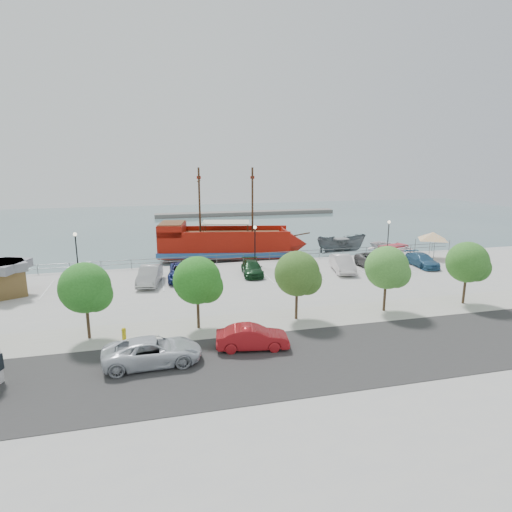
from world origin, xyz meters
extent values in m
plane|color=#46666B|center=(0.00, 0.00, -1.00)|extent=(160.00, 160.00, 0.00)
cube|color=#A1A1A1|center=(0.00, -21.00, -0.60)|extent=(100.00, 58.00, 1.20)
cube|color=#2D2C2C|center=(0.00, -16.00, 0.01)|extent=(100.00, 8.00, 0.04)
cube|color=#9D9A8D|center=(0.00, -10.00, 0.01)|extent=(100.00, 4.00, 0.05)
cylinder|color=#5A5F62|center=(0.00, 7.80, 0.95)|extent=(50.00, 0.06, 0.06)
cylinder|color=#5A5F62|center=(0.00, 7.80, 0.55)|extent=(50.00, 0.06, 0.06)
cube|color=#66605B|center=(10.00, 55.00, -0.60)|extent=(40.00, 3.00, 0.80)
cube|color=#991207|center=(-2.04, 13.95, 0.87)|extent=(16.45, 8.00, 2.56)
cube|color=#265492|center=(-2.04, 13.95, 0.04)|extent=(16.80, 8.35, 0.59)
cone|color=#991207|center=(6.47, 12.21, 0.87)|extent=(4.04, 5.27, 4.74)
cube|color=#991207|center=(-8.32, 15.24, 2.85)|extent=(3.89, 5.43, 1.38)
cube|color=#593218|center=(-8.32, 15.24, 3.59)|extent=(3.62, 5.00, 0.12)
cube|color=#593218|center=(-1.56, 13.85, 2.21)|extent=(13.44, 6.83, 0.15)
cube|color=#991207|center=(-1.56, 16.27, 2.50)|extent=(15.50, 3.36, 0.69)
cube|color=#991207|center=(-2.51, 11.63, 2.50)|extent=(15.50, 3.36, 0.69)
cylinder|color=#382111|center=(1.34, 13.26, 6.20)|extent=(0.28, 0.28, 8.09)
cylinder|color=#382111|center=(-4.94, 14.54, 6.20)|extent=(0.28, 0.28, 8.09)
cylinder|color=#382111|center=(1.34, 13.26, 8.67)|extent=(0.73, 2.93, 0.14)
cylinder|color=#382111|center=(-4.94, 14.54, 8.67)|extent=(0.73, 2.93, 0.14)
cube|color=beige|center=(-1.85, 13.91, 3.64)|extent=(6.36, 4.82, 0.12)
cylinder|color=#382111|center=(7.14, 12.07, 2.06)|extent=(2.44, 0.65, 0.58)
imported|color=#4E555A|center=(12.88, 12.34, 0.23)|extent=(6.64, 3.25, 2.46)
imported|color=white|center=(19.75, 11.28, -0.32)|extent=(6.33, 7.58, 1.35)
cube|color=slate|center=(-12.94, 9.20, -0.80)|extent=(7.45, 4.17, 0.41)
cube|color=gray|center=(7.75, 9.20, -0.79)|extent=(7.45, 2.15, 0.43)
cube|color=gray|center=(15.10, 9.20, -0.80)|extent=(7.13, 4.46, 0.39)
cube|color=brown|center=(-23.13, 1.07, 1.15)|extent=(4.14, 4.14, 2.29)
cube|color=slate|center=(-23.13, 1.07, 2.55)|extent=(4.69, 4.69, 0.73)
cylinder|color=slate|center=(19.01, 5.51, 1.10)|extent=(0.09, 0.09, 2.20)
cylinder|color=slate|center=(21.50, 6.23, 1.10)|extent=(0.09, 0.09, 2.20)
cylinder|color=slate|center=(19.73, 3.02, 1.10)|extent=(0.09, 0.09, 2.20)
cylinder|color=slate|center=(22.22, 3.74, 1.10)|extent=(0.09, 0.09, 2.20)
pyramid|color=silver|center=(20.61, 4.62, 3.05)|extent=(5.20, 5.20, 0.90)
imported|color=silver|center=(-11.07, -14.56, 0.76)|extent=(5.54, 2.72, 1.51)
imported|color=#A2161B|center=(-5.19, -13.99, 0.72)|extent=(4.57, 2.18, 1.45)
cylinder|color=gold|center=(-12.81, -10.80, 0.33)|extent=(0.27, 0.27, 0.67)
sphere|color=gold|center=(-12.81, -10.80, 0.69)|extent=(0.29, 0.29, 0.29)
cylinder|color=black|center=(-18.00, 6.50, 2.00)|extent=(0.12, 0.12, 4.00)
sphere|color=#FFF2CC|center=(-18.00, 6.50, 4.10)|extent=(0.36, 0.36, 0.36)
cylinder|color=black|center=(0.00, 6.50, 2.00)|extent=(0.12, 0.12, 4.00)
sphere|color=#FFF2CC|center=(0.00, 6.50, 4.10)|extent=(0.36, 0.36, 0.36)
cylinder|color=black|center=(16.00, 6.50, 2.00)|extent=(0.12, 0.12, 4.00)
sphere|color=#FFF2CC|center=(16.00, 6.50, 4.10)|extent=(0.36, 0.36, 0.36)
cylinder|color=#473321|center=(-15.00, -10.00, 1.10)|extent=(0.20, 0.20, 2.20)
sphere|color=#23631D|center=(-15.00, -10.00, 3.40)|extent=(3.20, 3.20, 3.20)
sphere|color=#23631D|center=(-14.40, -10.30, 3.00)|extent=(2.20, 2.20, 2.20)
cylinder|color=#473321|center=(-8.00, -10.00, 1.10)|extent=(0.20, 0.20, 2.20)
sphere|color=#21641A|center=(-8.00, -10.00, 3.40)|extent=(3.20, 3.20, 3.20)
sphere|color=#21641A|center=(-7.40, -10.30, 3.00)|extent=(2.20, 2.20, 2.20)
cylinder|color=#473321|center=(-1.00, -10.00, 1.10)|extent=(0.20, 0.20, 2.20)
sphere|color=#34591F|center=(-1.00, -10.00, 3.40)|extent=(3.20, 3.20, 3.20)
sphere|color=#34591F|center=(-0.40, -10.30, 3.00)|extent=(2.20, 2.20, 2.20)
cylinder|color=#473321|center=(6.00, -10.00, 1.10)|extent=(0.20, 0.20, 2.20)
sphere|color=#3C772C|center=(6.00, -10.00, 3.40)|extent=(3.20, 3.20, 3.20)
sphere|color=#3C772C|center=(6.60, -10.30, 3.00)|extent=(2.20, 2.20, 2.20)
cylinder|color=#473321|center=(13.00, -10.00, 1.10)|extent=(0.20, 0.20, 2.20)
sphere|color=#2F6722|center=(13.00, -10.00, 3.40)|extent=(3.20, 3.20, 3.20)
sphere|color=#2F6722|center=(13.60, -10.30, 3.00)|extent=(2.20, 2.20, 2.20)
imported|color=#A8A8A8|center=(-11.15, 1.62, 0.83)|extent=(2.58, 5.25, 1.66)
imported|color=navy|center=(-8.13, 2.47, 0.76)|extent=(3.06, 5.70, 1.52)
imported|color=#13371B|center=(-1.29, 2.49, 0.68)|extent=(2.40, 4.85, 1.36)
imported|color=black|center=(2.44, 1.50, 0.66)|extent=(1.98, 4.04, 1.33)
imported|color=silver|center=(7.94, 1.47, 0.83)|extent=(2.74, 5.30, 1.66)
imported|color=#5C5C5C|center=(11.91, 1.33, 0.84)|extent=(2.90, 6.10, 1.68)
imported|color=#2D5D84|center=(17.14, 1.38, 0.68)|extent=(2.12, 4.80, 1.37)
camera|label=1|loc=(-10.76, -37.40, 11.28)|focal=30.00mm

